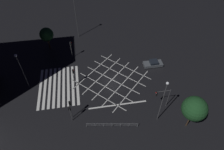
# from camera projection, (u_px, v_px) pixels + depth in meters

# --- Properties ---
(ground_plane) EXTENTS (200.00, 200.00, 0.00)m
(ground_plane) POSITION_uv_depth(u_px,v_px,m) (112.00, 80.00, 40.57)
(ground_plane) COLOR black
(road_markings) EXTENTS (15.92, 22.42, 0.01)m
(road_markings) POSITION_uv_depth(u_px,v_px,m) (76.00, 85.00, 39.51)
(road_markings) COLOR silver
(road_markings) RESTS_ON ground_plane
(traffic_light_se_main) EXTENTS (0.39, 0.36, 3.79)m
(traffic_light_se_main) POSITION_uv_depth(u_px,v_px,m) (70.00, 111.00, 31.97)
(traffic_light_se_main) COLOR #424244
(traffic_light_se_main) RESTS_ON ground_plane
(traffic_light_se_cross) EXTENTS (0.36, 0.39, 4.48)m
(traffic_light_se_cross) POSITION_uv_depth(u_px,v_px,m) (70.00, 106.00, 32.00)
(traffic_light_se_cross) COLOR #424244
(traffic_light_se_cross) RESTS_ON ground_plane
(traffic_light_median_south) EXTENTS (0.36, 0.39, 4.08)m
(traffic_light_median_south) POSITION_uv_depth(u_px,v_px,m) (73.00, 74.00, 37.58)
(traffic_light_median_south) COLOR #424244
(traffic_light_median_south) RESTS_ON ground_plane
(traffic_light_sw_cross) EXTENTS (0.36, 0.39, 4.24)m
(traffic_light_sw_cross) POSITION_uv_depth(u_px,v_px,m) (71.00, 47.00, 43.39)
(traffic_light_sw_cross) COLOR #424244
(traffic_light_sw_cross) RESTS_ON ground_plane
(traffic_light_ne_cross) EXTENTS (0.36, 2.62, 4.42)m
(traffic_light_ne_cross) POSITION_uv_depth(u_px,v_px,m) (162.00, 95.00, 33.54)
(traffic_light_ne_cross) COLOR #424244
(traffic_light_ne_cross) RESTS_ON ground_plane
(street_lamp_east) EXTENTS (0.44, 0.44, 9.31)m
(street_lamp_east) POSITION_uv_depth(u_px,v_px,m) (163.00, 97.00, 29.75)
(street_lamp_east) COLOR #424244
(street_lamp_east) RESTS_ON ground_plane
(street_lamp_west) EXTENTS (0.50, 0.50, 8.26)m
(street_lamp_west) POSITION_uv_depth(u_px,v_px,m) (20.00, 65.00, 35.04)
(street_lamp_west) COLOR #424244
(street_lamp_west) RESTS_ON ground_plane
(street_lamp_far) EXTENTS (0.62, 0.62, 10.44)m
(street_lamp_far) POSITION_uv_depth(u_px,v_px,m) (75.00, 8.00, 45.80)
(street_lamp_far) COLOR #424244
(street_lamp_far) RESTS_ON ground_plane
(street_tree_near) EXTENTS (3.85, 3.85, 6.71)m
(street_tree_near) POSITION_uv_depth(u_px,v_px,m) (194.00, 109.00, 29.78)
(street_tree_near) COLOR #38281C
(street_tree_near) RESTS_ON ground_plane
(street_tree_far) EXTENTS (3.11, 3.11, 5.44)m
(street_tree_far) POSITION_uv_depth(u_px,v_px,m) (46.00, 35.00, 45.15)
(street_tree_far) COLOR #38281C
(street_tree_far) RESTS_ON ground_plane
(waiting_car) EXTENTS (1.84, 4.12, 1.32)m
(waiting_car) POSITION_uv_depth(u_px,v_px,m) (153.00, 64.00, 43.07)
(waiting_car) COLOR #474C51
(waiting_car) RESTS_ON ground_plane
(pedestrian_railing) EXTENTS (1.43, 8.29, 1.05)m
(pedestrian_railing) POSITION_uv_depth(u_px,v_px,m) (112.00, 125.00, 32.50)
(pedestrian_railing) COLOR gray
(pedestrian_railing) RESTS_ON ground_plane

